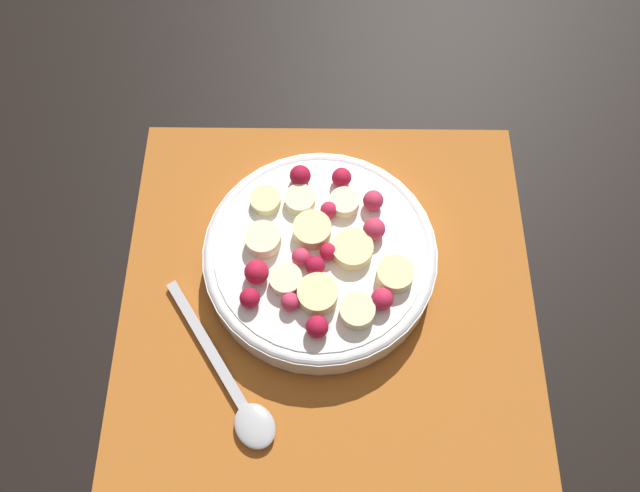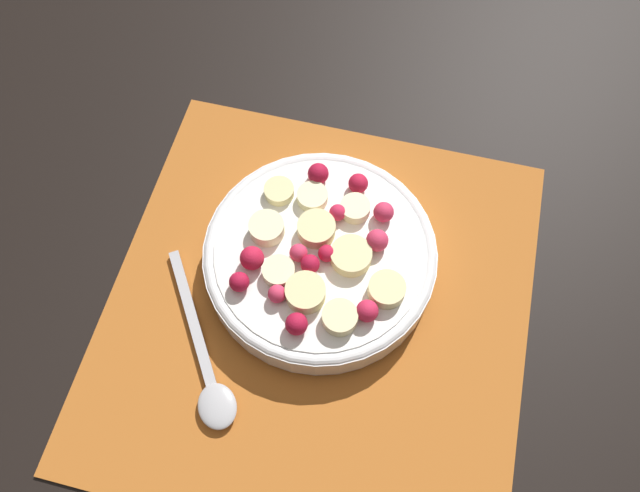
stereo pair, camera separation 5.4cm
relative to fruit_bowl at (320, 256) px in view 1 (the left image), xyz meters
The scene contains 4 objects.
ground_plane 0.05m from the fruit_bowl, 169.21° to the right, with size 3.00×3.00×0.00m, color black.
placemat 0.05m from the fruit_bowl, 169.21° to the right, with size 0.39×0.37×0.01m.
fruit_bowl is the anchor object (origin of this frame).
spoon 0.14m from the fruit_bowl, 151.52° to the left, with size 0.15×0.11×0.01m.
Camera 1 is at (-0.20, 0.01, 0.53)m, focal length 35.00 mm.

